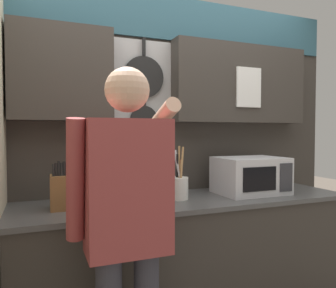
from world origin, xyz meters
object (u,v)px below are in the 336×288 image
at_px(utensil_crock, 179,186).
at_px(knife_block, 60,191).
at_px(microwave, 250,175).
at_px(person, 127,214).

bearing_deg(utensil_crock, knife_block, -179.97).
height_order(microwave, person, person).
relative_size(utensil_crock, person, 0.21).
distance_m(knife_block, person, 0.57).
relative_size(microwave, person, 0.29).
height_order(knife_block, person, person).
bearing_deg(person, microwave, 25.79).
height_order(microwave, knife_block, knife_block).
bearing_deg(microwave, utensil_crock, 179.92).
xyz_separation_m(utensil_crock, person, (-0.48, -0.51, -0.02)).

